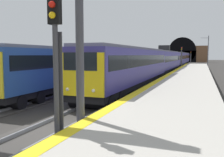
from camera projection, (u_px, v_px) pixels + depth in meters
The scene contains 11 objects.
ground_plane at pixel (48, 132), 10.41m from camera, with size 320.00×320.00×0.00m, color #302D2B.
platform_right at pixel (158, 131), 8.81m from camera, with size 112.00×4.74×1.03m, color #ADA89E.
platform_right_edge_strip at pixel (103, 112), 9.48m from camera, with size 112.00×0.50×0.01m, color yellow.
track_main_line at pixel (48, 131), 10.41m from camera, with size 160.00×2.87×0.21m.
train_main_approaching at pixel (171, 60), 50.67m from camera, with size 79.95×3.13×4.75m.
train_adjacent_platform at pixel (133, 61), 41.89m from camera, with size 60.94×2.85×3.82m.
railway_signal_near at pixel (56, 67), 7.46m from camera, with size 0.39×0.38×4.85m.
railway_signal_mid at pixel (181, 56), 51.45m from camera, with size 0.39×0.38×4.85m.
railway_signal_far at pixel (191, 56), 92.25m from camera, with size 0.39×0.38×4.51m.
tunnel_portal at pixel (182, 54), 110.25m from camera, with size 2.14×20.98×11.75m.
catenary_mast_near at pixel (208, 51), 69.14m from camera, with size 0.22×2.24×8.48m.
Camera 1 is at (-8.63, -5.98, 3.21)m, focal length 40.00 mm.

